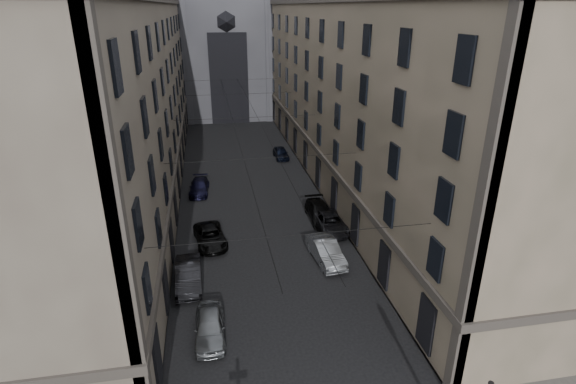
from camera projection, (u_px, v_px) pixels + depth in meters
sidewalk_left at (146, 191)px, 46.26m from camera, size 7.00×80.00×0.15m
sidewalk_right at (342, 178)px, 49.73m from camera, size 7.00×80.00×0.15m
building_left at (102, 102)px, 42.22m from camera, size 13.60×60.60×18.85m
building_right at (374, 93)px, 46.67m from camera, size 13.60×60.60×18.85m
gothic_tower at (222, 5)px, 76.61m from camera, size 35.00×23.00×58.00m
tram_wires at (246, 119)px, 44.92m from camera, size 14.00×60.00×0.43m
car_left_near at (210, 326)px, 25.63m from camera, size 1.79×4.34×1.47m
car_left_midnear at (188, 275)px, 30.40m from camera, size 1.81×4.87×1.59m
car_left_midfar at (210, 237)px, 35.76m from camera, size 2.88×5.12×1.35m
car_left_far at (199, 187)px, 45.62m from camera, size 2.17×4.66×1.32m
car_right_near at (326, 251)px, 33.39m from camera, size 2.20×5.02×1.60m
car_right_midnear at (330, 223)px, 37.97m from camera, size 2.48×5.09×1.39m
car_right_midfar at (320, 212)px, 39.90m from camera, size 2.06×5.03×1.46m
car_right_far at (281, 153)px, 56.11m from camera, size 1.65×3.98×1.35m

